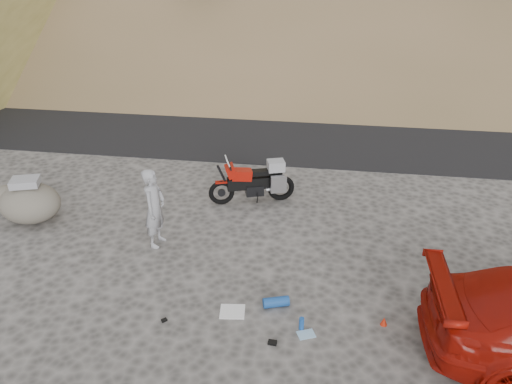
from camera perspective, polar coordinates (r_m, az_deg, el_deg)
ground at (r=10.64m, az=-3.03°, el=-8.99°), size 140.00×140.00×0.00m
road at (r=18.59m, az=2.39°, el=7.42°), size 120.00×7.00×0.05m
motorcycle at (r=13.00m, az=-0.01°, el=1.18°), size 2.21×1.07×1.36m
man at (r=11.73m, az=-11.10°, el=-5.76°), size 0.52×0.72×1.86m
boulder at (r=13.35m, az=-24.43°, el=-1.09°), size 1.60×1.40×1.14m
small_rock at (r=14.77m, az=-26.63°, el=-0.16°), size 0.76×0.70×0.42m
gear_white_cloth at (r=9.63m, az=-2.72°, el=-13.48°), size 0.51×0.46×0.02m
gear_blue_mat at (r=9.69m, az=2.32°, el=-12.45°), size 0.53×0.34×0.20m
gear_bottle at (r=9.23m, az=5.22°, el=-14.74°), size 0.11×0.11×0.25m
gear_funnel at (r=9.59m, az=14.42°, el=-14.11°), size 0.13×0.13×0.16m
gear_glove_a at (r=9.01m, az=1.89°, el=-16.82°), size 0.16×0.12×0.04m
gear_glove_b at (r=9.57m, az=-10.45°, el=-14.20°), size 0.13×0.13×0.03m
gear_blue_cloth at (r=9.21m, az=5.75°, el=-15.88°), size 0.37×0.32×0.01m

